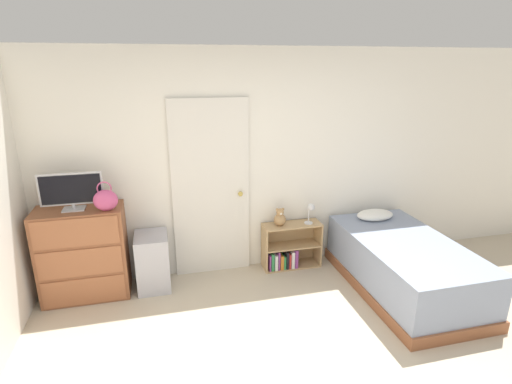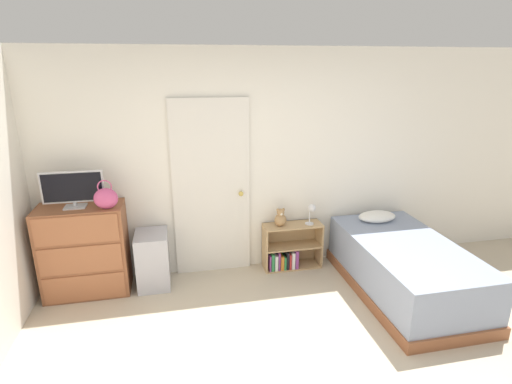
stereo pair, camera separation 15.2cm
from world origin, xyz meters
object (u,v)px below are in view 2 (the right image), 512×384
(desk_lamp, at_px, (311,210))
(bookshelf, at_px, (288,250))
(bed, at_px, (404,267))
(handbag, at_px, (106,198))
(storage_bin, at_px, (153,260))
(tv, at_px, (73,189))
(dresser, at_px, (85,251))
(teddy_bear, at_px, (280,218))

(desk_lamp, bearing_deg, bookshelf, 171.11)
(desk_lamp, distance_m, bed, 1.18)
(handbag, distance_m, storage_bin, 0.88)
(tv, bearing_deg, dresser, 18.55)
(bed, bearing_deg, storage_bin, 165.14)
(storage_bin, distance_m, teddy_bear, 1.51)
(desk_lamp, bearing_deg, tv, -178.65)
(desk_lamp, bearing_deg, bed, -43.09)
(teddy_bear, bearing_deg, tv, -177.46)
(handbag, relative_size, desk_lamp, 1.19)
(storage_bin, distance_m, desk_lamp, 1.88)
(handbag, height_order, desk_lamp, handbag)
(tv, xyz_separation_m, storage_bin, (0.71, 0.01, -0.87))
(tv, bearing_deg, handbag, -19.03)
(dresser, height_order, handbag, handbag)
(storage_bin, distance_m, bed, 2.73)
(teddy_bear, xyz_separation_m, desk_lamp, (0.36, -0.04, 0.08))
(storage_bin, bearing_deg, tv, -179.04)
(dresser, bearing_deg, desk_lamp, 1.17)
(dresser, distance_m, storage_bin, 0.71)
(dresser, relative_size, handbag, 3.26)
(dresser, height_order, bookshelf, dresser)
(storage_bin, height_order, bed, bed)
(handbag, bearing_deg, bookshelf, 6.10)
(bed, bearing_deg, desk_lamp, 136.91)
(handbag, relative_size, bed, 0.16)
(tv, distance_m, handbag, 0.35)
(tv, distance_m, bed, 3.53)
(teddy_bear, height_order, desk_lamp, desk_lamp)
(dresser, distance_m, bed, 3.40)
(handbag, relative_size, teddy_bear, 1.39)
(bookshelf, bearing_deg, desk_lamp, -8.89)
(dresser, bearing_deg, bed, -11.85)
(handbag, height_order, bed, handbag)
(teddy_bear, distance_m, desk_lamp, 0.38)
(tv, relative_size, handbag, 1.98)
(tv, height_order, storage_bin, tv)
(tv, height_order, bed, tv)
(dresser, relative_size, teddy_bear, 4.54)
(tv, xyz_separation_m, bookshelf, (2.29, 0.10, -0.96))
(bookshelf, xyz_separation_m, bed, (1.06, -0.79, 0.07))
(teddy_bear, bearing_deg, bed, -33.99)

